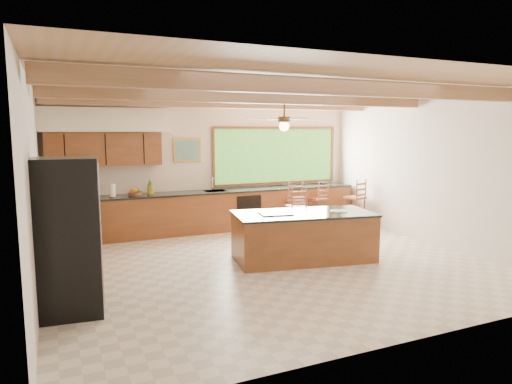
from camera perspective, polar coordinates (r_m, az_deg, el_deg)
name	(u,v)px	position (r m, az deg, el deg)	size (l,w,h in m)	color
ground	(271,264)	(7.97, 1.86, -8.95)	(7.20, 7.20, 0.00)	beige
room_shell	(247,134)	(8.16, -1.16, 7.20)	(7.27, 6.54, 3.02)	beige
counter_run	(185,216)	(9.89, -8.85, -3.00)	(7.12, 3.10, 1.26)	brown
island	(303,236)	(8.16, 5.93, -5.50)	(2.59, 1.55, 0.87)	brown
refrigerator	(68,237)	(6.12, -22.39, -5.19)	(0.84, 0.82, 1.96)	black
bar_stool_a	(298,208)	(9.79, 5.28, -1.95)	(0.47, 0.47, 1.09)	brown
bar_stool_b	(296,201)	(10.73, 5.06, -1.12)	(0.52, 0.52, 1.09)	brown
bar_stool_c	(356,198)	(11.14, 12.44, -0.79)	(0.49, 0.49, 1.14)	brown
bar_stool_d	(320,200)	(11.06, 7.99, -0.94)	(0.45, 0.45, 1.07)	brown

